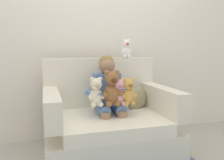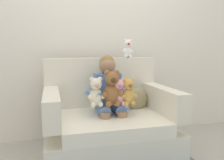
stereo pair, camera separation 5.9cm
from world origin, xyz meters
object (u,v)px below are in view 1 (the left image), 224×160
at_px(plush_cream, 96,93).
at_px(plush_brown, 112,89).
at_px(throw_pillow, 137,99).
at_px(armchair, 108,125).
at_px(plush_pink, 119,93).
at_px(seated_child, 109,92).
at_px(plush_honey, 129,92).
at_px(plush_white_on_backrest, 126,49).

height_order(plush_cream, plush_brown, plush_brown).
distance_m(plush_cream, throw_pillow, 0.57).
bearing_deg(armchair, plush_cream, -141.93).
bearing_deg(plush_pink, seated_child, 131.24).
height_order(armchair, seated_child, seated_child).
distance_m(plush_brown, throw_pillow, 0.46).
xyz_separation_m(plush_honey, plush_white_on_backrest, (0.14, 0.48, 0.41)).
bearing_deg(armchair, throw_pillow, 19.62).
bearing_deg(plush_brown, plush_white_on_backrest, 39.72).
bearing_deg(plush_pink, plush_cream, -163.10).
distance_m(armchair, plush_white_on_backrest, 0.89).
height_order(seated_child, plush_honey, seated_child).
bearing_deg(seated_child, plush_pink, -73.65).
xyz_separation_m(plush_pink, throw_pillow, (0.28, 0.25, -0.13)).
xyz_separation_m(plush_cream, plush_pink, (0.22, -0.01, -0.01)).
height_order(plush_honey, throw_pillow, plush_honey).
relative_size(seated_child, plush_cream, 2.97).
distance_m(armchair, throw_pillow, 0.44).
xyz_separation_m(armchair, throw_pillow, (0.36, 0.13, 0.22)).
distance_m(plush_brown, plush_pink, 0.08).
distance_m(plush_honey, plush_brown, 0.17).
relative_size(seated_child, plush_brown, 2.41).
distance_m(plush_brown, plush_white_on_backrest, 0.67).
distance_m(plush_honey, plush_cream, 0.31).
height_order(seated_child, plush_white_on_backrest, plush_white_on_backrest).
height_order(armchair, plush_brown, armchair).
relative_size(plush_cream, plush_pink, 1.07).
distance_m(plush_pink, plush_white_on_backrest, 0.66).
relative_size(plush_honey, plush_pink, 1.02).
distance_m(plush_white_on_backrest, throw_pillow, 0.59).
distance_m(armchair, plush_cream, 0.40).
bearing_deg(plush_pink, plush_honey, 9.22).
xyz_separation_m(armchair, plush_pink, (0.08, -0.12, 0.35)).
relative_size(seated_child, throw_pillow, 3.17).
height_order(plush_pink, plush_white_on_backrest, plush_white_on_backrest).
height_order(seated_child, plush_pink, seated_child).
distance_m(seated_child, plush_cream, 0.21).
height_order(plush_brown, throw_pillow, plush_brown).
bearing_deg(throw_pillow, plush_pink, -138.79).
xyz_separation_m(plush_honey, throw_pillow, (0.19, 0.27, -0.13)).
xyz_separation_m(plush_brown, plush_white_on_backrest, (0.31, 0.47, 0.38)).
relative_size(plush_white_on_backrest, throw_pillow, 0.82).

